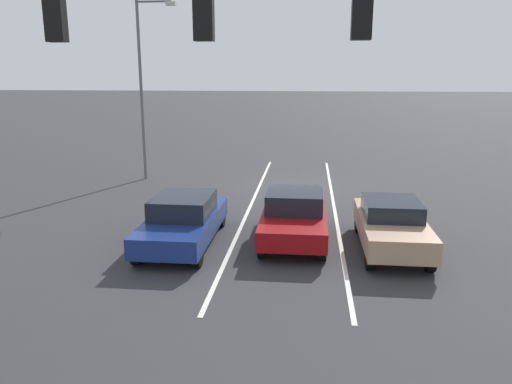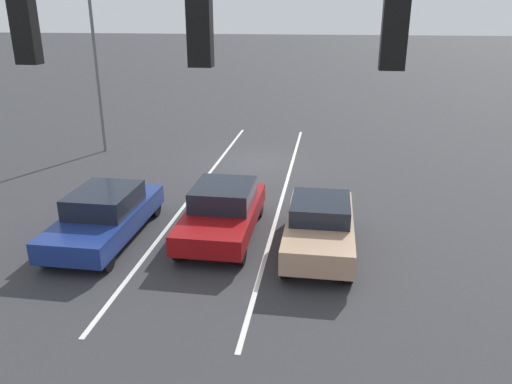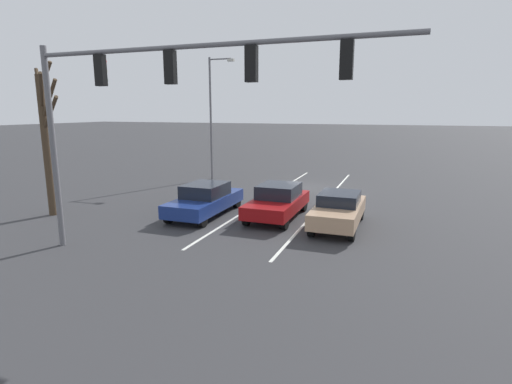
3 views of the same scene
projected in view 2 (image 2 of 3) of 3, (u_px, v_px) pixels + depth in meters
ground_plane at (255, 162)px, 21.69m from camera, size 240.00×240.00×0.00m
lane_stripe_left_divider at (284, 190)px, 18.30m from camera, size 0.12×18.80×0.01m
lane_stripe_center_divider at (200, 186)px, 18.75m from camera, size 0.12×18.80×0.01m
car_tan_leftlane_front at (320, 225)px, 13.50m from camera, size 1.77×4.36×1.44m
car_maroon_midlane_front at (223, 210)px, 14.44m from camera, size 1.91×4.46×1.50m
car_navy_rightlane_front at (105, 215)px, 14.24m from camera, size 1.89×4.73×1.47m
street_lamp_right_shoulder at (98, 46)px, 21.80m from camera, size 1.86×0.24×8.25m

